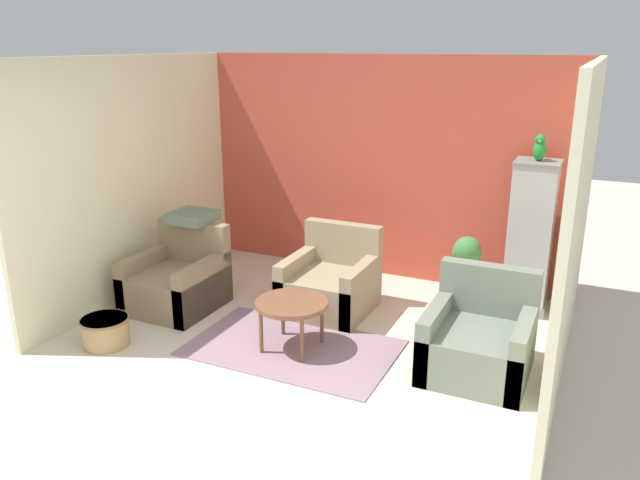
# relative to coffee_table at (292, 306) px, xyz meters

# --- Properties ---
(ground_plane) EXTENTS (20.00, 20.00, 0.00)m
(ground_plane) POSITION_rel_coffee_table_xyz_m (0.03, -1.11, -0.41)
(ground_plane) COLOR beige
(ground_plane) RESTS_ON ground
(wall_back_accent) EXTENTS (4.37, 0.06, 2.48)m
(wall_back_accent) POSITION_rel_coffee_table_xyz_m (0.03, 2.17, 0.84)
(wall_back_accent) COLOR #C64C38
(wall_back_accent) RESTS_ON ground_plane
(wall_left) EXTENTS (0.06, 3.25, 2.48)m
(wall_left) POSITION_rel_coffee_table_xyz_m (-2.12, 0.51, 0.84)
(wall_left) COLOR beige
(wall_left) RESTS_ON ground_plane
(wall_right) EXTENTS (0.06, 3.25, 2.48)m
(wall_right) POSITION_rel_coffee_table_xyz_m (2.19, 0.51, 0.84)
(wall_right) COLOR beige
(wall_right) RESTS_ON ground_plane
(area_rug) EXTENTS (1.81, 1.12, 0.01)m
(area_rug) POSITION_rel_coffee_table_xyz_m (0.00, 0.00, -0.40)
(area_rug) COLOR gray
(area_rug) RESTS_ON ground_plane
(coffee_table) EXTENTS (0.64, 0.64, 0.45)m
(coffee_table) POSITION_rel_coffee_table_xyz_m (0.00, 0.00, 0.00)
(coffee_table) COLOR brown
(coffee_table) RESTS_ON ground_plane
(armchair_left) EXTENTS (0.82, 0.85, 0.83)m
(armchair_left) POSITION_rel_coffee_table_xyz_m (-1.49, 0.33, -0.14)
(armchair_left) COLOR #8E7A5B
(armchair_left) RESTS_ON ground_plane
(armchair_right) EXTENTS (0.82, 0.85, 0.83)m
(armchair_right) POSITION_rel_coffee_table_xyz_m (1.57, 0.29, -0.14)
(armchair_right) COLOR slate
(armchair_right) RESTS_ON ground_plane
(armchair_middle) EXTENTS (0.82, 0.85, 0.83)m
(armchair_middle) POSITION_rel_coffee_table_xyz_m (-0.05, 0.94, -0.14)
(armchair_middle) COLOR #9E896B
(armchair_middle) RESTS_ON ground_plane
(birdcage) EXTENTS (0.45, 0.45, 1.52)m
(birdcage) POSITION_rel_coffee_table_xyz_m (1.74, 1.79, 0.35)
(birdcage) COLOR slate
(birdcage) RESTS_ON ground_plane
(parrot) EXTENTS (0.12, 0.22, 0.26)m
(parrot) POSITION_rel_coffee_table_xyz_m (1.74, 1.79, 1.24)
(parrot) COLOR #1E842D
(parrot) RESTS_ON birdcage
(potted_plant) EXTENTS (0.31, 0.28, 0.70)m
(potted_plant) POSITION_rel_coffee_table_xyz_m (1.14, 1.74, -0.02)
(potted_plant) COLOR brown
(potted_plant) RESTS_ON ground_plane
(wicker_basket) EXTENTS (0.43, 0.43, 0.26)m
(wicker_basket) POSITION_rel_coffee_table_xyz_m (-1.55, -0.64, -0.27)
(wicker_basket) COLOR tan
(wicker_basket) RESTS_ON ground_plane
(throw_pillow) EXTENTS (0.43, 0.43, 0.10)m
(throw_pillow) POSITION_rel_coffee_table_xyz_m (-1.49, 0.65, 0.47)
(throw_pillow) COLOR slate
(throw_pillow) RESTS_ON armchair_left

